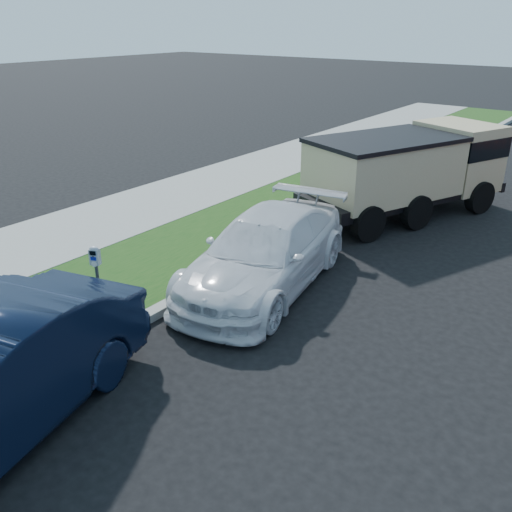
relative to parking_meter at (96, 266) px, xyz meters
The scene contains 5 objects.
ground 3.57m from the parking_meter, 17.13° to the left, with size 120.00×120.00×0.00m, color black.
streetside 3.91m from the parking_meter, 127.38° to the left, with size 6.12×50.00×0.15m.
parking_meter is the anchor object (origin of this frame).
white_wagon 3.23m from the parking_meter, 61.81° to the left, with size 1.99×4.90×1.42m, color silver.
dump_truck 8.88m from the parking_meter, 76.94° to the left, with size 4.07×6.06×2.24m.
Camera 1 is at (3.86, -6.01, 4.86)m, focal length 38.00 mm.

